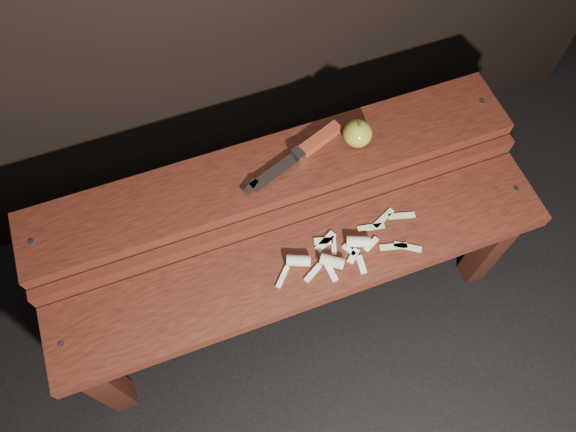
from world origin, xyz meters
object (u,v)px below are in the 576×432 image
object	(u,v)px
bench_front_tier	(305,276)
bench_rear_tier	(273,187)
knife	(308,148)
apple	(358,133)

from	to	relation	value
bench_front_tier	bench_rear_tier	size ratio (longest dim) A/B	1.00
bench_rear_tier	knife	size ratio (longest dim) A/B	4.31
bench_front_tier	bench_rear_tier	world-z (taller)	bench_rear_tier
bench_rear_tier	bench_front_tier	bearing A→B (deg)	-90.00
bench_front_tier	apple	bearing A→B (deg)	46.92
bench_front_tier	apple	world-z (taller)	apple
apple	bench_rear_tier	bearing A→B (deg)	-178.85
bench_front_tier	bench_rear_tier	xyz separation A→B (m)	(0.00, 0.23, 0.06)
knife	apple	bearing A→B (deg)	-7.39
bench_rear_tier	knife	distance (m)	0.14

